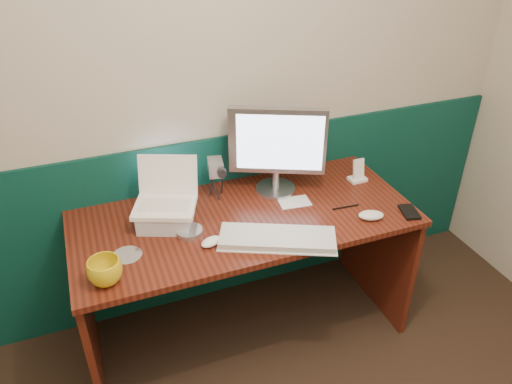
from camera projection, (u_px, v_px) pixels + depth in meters
name	position (u px, v px, depth m)	size (l,w,h in m)	color
back_wall	(198.00, 91.00, 2.35)	(3.50, 0.04, 2.50)	#B7AD9B
wainscot	(207.00, 223.00, 2.73)	(3.48, 0.02, 1.00)	#083531
desk	(246.00, 277.00, 2.54)	(1.60, 0.70, 0.75)	#3B130A
laptop_riser	(166.00, 216.00, 2.27)	(0.24, 0.20, 0.08)	silver
laptop	(163.00, 188.00, 2.19)	(0.27, 0.21, 0.23)	white
monitor	(276.00, 149.00, 2.42)	(0.47, 0.13, 0.47)	#A2A2A7
keyboard	(277.00, 239.00, 2.17)	(0.50, 0.17, 0.03)	silver
mouse_right	(371.00, 215.00, 2.31)	(0.12, 0.07, 0.04)	white
mouse_left	(211.00, 242.00, 2.15)	(0.10, 0.06, 0.03)	white
mug	(105.00, 272.00, 1.93)	(0.14, 0.14, 0.11)	gold
camcorder	(216.00, 178.00, 2.44)	(0.10, 0.14, 0.21)	#BABBC0
cd_spindle	(189.00, 232.00, 2.22)	(0.12, 0.12, 0.02)	silver
cd_loose_a	(127.00, 255.00, 2.10)	(0.13, 0.13, 0.00)	silver
pen	(346.00, 207.00, 2.40)	(0.01, 0.01, 0.14)	black
papers	(294.00, 202.00, 2.44)	(0.15, 0.10, 0.00)	silver
dock	(357.00, 179.00, 2.62)	(0.09, 0.07, 0.02)	white
music_player	(359.00, 169.00, 2.59)	(0.06, 0.01, 0.11)	white
pda	(409.00, 212.00, 2.36)	(0.07, 0.12, 0.01)	black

